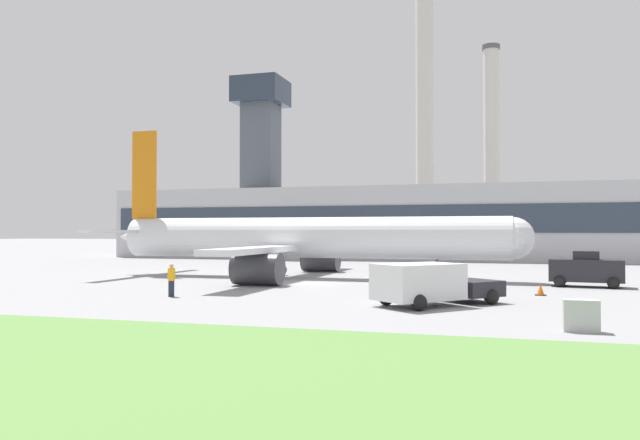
# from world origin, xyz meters

# --- Properties ---
(ground_plane) EXTENTS (400.00, 400.00, 0.00)m
(ground_plane) POSITION_xyz_m (0.00, 0.00, 0.00)
(ground_plane) COLOR gray
(terminal_building) EXTENTS (71.96, 10.50, 22.99)m
(terminal_building) POSITION_xyz_m (-1.20, 36.75, 4.87)
(terminal_building) COLOR #B2B2B7
(terminal_building) RESTS_ON ground_plane
(smokestack_left) EXTENTS (3.25, 3.25, 43.72)m
(smokestack_left) POSITION_xyz_m (-0.33, 63.44, 21.99)
(smokestack_left) COLOR beige
(smokestack_left) RESTS_ON ground_plane
(smokestack_right) EXTENTS (2.76, 2.76, 32.78)m
(smokestack_right) POSITION_xyz_m (10.10, 63.71, 16.50)
(smokestack_right) COLOR beige
(smokestack_right) RESTS_ON ground_plane
(airplane) EXTENTS (30.83, 24.92, 11.09)m
(airplane) POSITION_xyz_m (-1.81, 4.35, 2.75)
(airplane) COLOR silver
(airplane) RESTS_ON ground_plane
(pushback_tug) EXTENTS (4.35, 2.79, 2.14)m
(pushback_tug) POSITION_xyz_m (16.82, 2.48, 0.97)
(pushback_tug) COLOR #232328
(pushback_tug) RESTS_ON ground_plane
(baggage_truck) EXTENTS (5.83, 6.13, 1.90)m
(baggage_truck) POSITION_xyz_m (8.97, -9.74, 0.97)
(baggage_truck) COLOR #232328
(baggage_truck) RESTS_ON ground_plane
(ground_crew_person) EXTENTS (0.39, 0.39, 1.68)m
(ground_crew_person) POSITION_xyz_m (-4.11, -9.66, 0.86)
(ground_crew_person) COLOR #23283D
(ground_crew_person) RESTS_ON ground_plane
(traffic_cone_near_nose) EXTENTS (0.56, 0.56, 0.58)m
(traffic_cone_near_nose) POSITION_xyz_m (13.92, -3.56, 0.27)
(traffic_cone_near_nose) COLOR black
(traffic_cone_near_nose) RESTS_ON ground_plane
(utility_cabinet) EXTENTS (1.13, 0.54, 1.06)m
(utility_cabinet) POSITION_xyz_m (14.58, -15.63, 0.53)
(utility_cabinet) COLOR #B2B7B2
(utility_cabinet) RESTS_ON ground_plane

